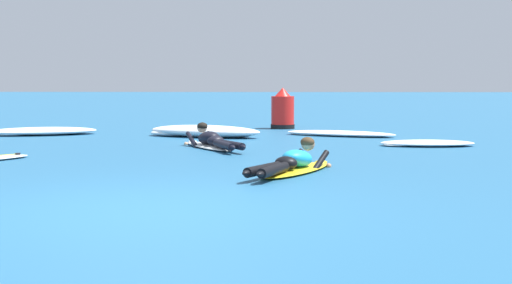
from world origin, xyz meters
TOP-DOWN VIEW (x-y plane):
  - ground_plane at (0.00, 10.00)m, footprint 120.00×120.00m
  - surfer_near at (1.58, 2.95)m, footprint 1.46×2.46m
  - surfer_far at (0.02, 6.63)m, footprint 1.53×2.50m
  - whitewater_front at (4.43, 7.30)m, footprint 1.94×0.88m
  - whitewater_mid_left at (-4.54, 9.98)m, footprint 2.88×1.88m
  - whitewater_mid_right at (-0.42, 9.46)m, footprint 3.02×1.93m
  - whitewater_back at (2.85, 9.85)m, footprint 2.83×1.74m
  - channel_marker_buoy at (1.44, 12.43)m, footprint 0.67×0.67m

SIDE VIEW (x-z plane):
  - ground_plane at x=0.00m, z-range 0.00..0.00m
  - whitewater_front at x=4.43m, z-range 0.00..0.12m
  - whitewater_back at x=2.85m, z-range 0.00..0.13m
  - whitewater_mid_left at x=-4.54m, z-range -0.01..0.18m
  - whitewater_mid_right at x=-0.42m, z-range -0.01..0.27m
  - surfer_near at x=1.58m, z-range -0.13..0.41m
  - surfer_far at x=0.02m, z-range -0.13..0.41m
  - channel_marker_buoy at x=1.44m, z-range -0.11..1.04m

